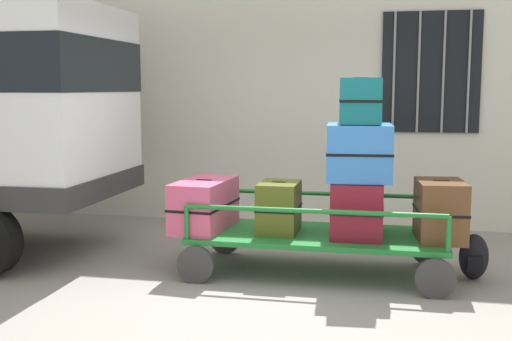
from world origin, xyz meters
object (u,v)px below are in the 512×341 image
at_px(backpack, 474,257).
at_px(suitcase_center_bottom, 358,208).
at_px(suitcase_midleft_bottom, 279,207).
at_px(suitcase_left_bottom, 204,204).
at_px(luggage_cart, 318,239).
at_px(suitcase_midright_bottom, 440,210).
at_px(suitcase_center_top, 360,101).
at_px(suitcase_center_middle, 359,152).

bearing_deg(backpack, suitcase_center_bottom, -175.54).
xyz_separation_m(suitcase_midleft_bottom, suitcase_center_bottom, (0.76, 0.04, 0.02)).
distance_m(suitcase_left_bottom, backpack, 2.65).
distance_m(luggage_cart, suitcase_midright_bottom, 1.19).
height_order(suitcase_midleft_bottom, suitcase_center_bottom, suitcase_center_bottom).
distance_m(suitcase_left_bottom, suitcase_center_top, 1.84).
xyz_separation_m(suitcase_left_bottom, suitcase_center_bottom, (1.52, 0.04, 0.02)).
bearing_deg(suitcase_center_top, suitcase_left_bottom, -179.30).
xyz_separation_m(suitcase_left_bottom, suitcase_center_top, (1.52, 0.02, 1.04)).
height_order(suitcase_left_bottom, suitcase_center_bottom, suitcase_center_bottom).
relative_size(suitcase_center_bottom, suitcase_center_middle, 1.02).
xyz_separation_m(suitcase_center_top, suitcase_midright_bottom, (0.76, -0.02, -1.01)).
distance_m(luggage_cart, suitcase_left_bottom, 1.18).
xyz_separation_m(suitcase_midleft_bottom, suitcase_center_top, (0.76, 0.02, 1.04)).
bearing_deg(suitcase_center_middle, suitcase_midright_bottom, -2.49).
bearing_deg(suitcase_center_middle, suitcase_center_bottom, 90.00).
distance_m(suitcase_center_bottom, suitcase_center_top, 1.02).
bearing_deg(suitcase_left_bottom, suitcase_center_middle, 1.35).
relative_size(luggage_cart, suitcase_center_middle, 3.45).
distance_m(suitcase_left_bottom, suitcase_midright_bottom, 2.28).
relative_size(suitcase_left_bottom, suitcase_center_bottom, 1.23).
distance_m(luggage_cart, suitcase_center_bottom, 0.50).
relative_size(suitcase_left_bottom, suitcase_center_middle, 1.26).
xyz_separation_m(suitcase_center_bottom, suitcase_center_middle, (-0.00, -0.00, 0.54)).
bearing_deg(suitcase_center_top, suitcase_midright_bottom, -1.19).
height_order(luggage_cart, suitcase_center_bottom, suitcase_center_bottom).
bearing_deg(suitcase_midleft_bottom, backpack, 3.96).
height_order(suitcase_midleft_bottom, suitcase_center_middle, suitcase_center_middle).
bearing_deg(suitcase_left_bottom, luggage_cart, 1.50).
bearing_deg(backpack, suitcase_midleft_bottom, -176.04).
xyz_separation_m(suitcase_center_top, backpack, (1.09, 0.10, -1.47)).
bearing_deg(suitcase_midleft_bottom, suitcase_center_bottom, 3.25).
xyz_separation_m(luggage_cart, suitcase_left_bottom, (-1.14, -0.03, 0.31)).
bearing_deg(suitcase_center_bottom, backpack, 4.46).
distance_m(suitcase_center_bottom, suitcase_center_middle, 0.54).
xyz_separation_m(suitcase_left_bottom, suitcase_center_middle, (1.52, 0.04, 0.56)).
relative_size(suitcase_center_middle, backpack, 1.65).
xyz_separation_m(suitcase_center_bottom, suitcase_midright_bottom, (0.76, -0.03, 0.01)).
bearing_deg(suitcase_center_bottom, suitcase_midright_bottom, -2.57).
distance_m(suitcase_center_bottom, suitcase_midright_bottom, 0.76).
xyz_separation_m(suitcase_left_bottom, suitcase_midright_bottom, (2.28, 0.00, 0.03)).
bearing_deg(luggage_cart, suitcase_center_top, -1.70).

